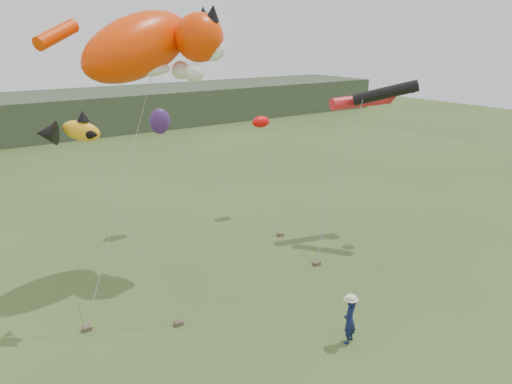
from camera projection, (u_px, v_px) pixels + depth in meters
ground at (316, 339)px, 17.22m from camera, size 120.00×120.00×0.00m
festival_attendant at (350, 320)px, 16.81m from camera, size 0.71×0.59×1.67m
sandbag_anchors at (195, 299)px, 19.68m from camera, size 14.70×5.61×0.15m
cat_kite at (152, 45)px, 20.09m from camera, size 7.12×4.12×3.93m
fish_kite at (69, 131)px, 16.60m from camera, size 2.28×1.47×1.14m
tube_kites at (377, 96)px, 24.81m from camera, size 3.57×3.52×1.61m
misc_kites at (194, 121)px, 26.34m from camera, size 6.88×1.51×1.46m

